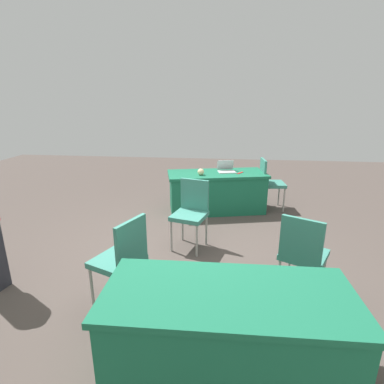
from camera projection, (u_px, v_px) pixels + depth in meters
name	position (u px, v px, depth m)	size (l,w,h in m)	color
ground_plane	(177.00, 260.00, 4.02)	(14.40, 14.40, 0.00)	#4C423D
table_foreground	(217.00, 192.00, 5.72)	(1.94, 1.16, 0.74)	#196647
table_mid_left	(227.00, 334.00, 2.26)	(1.83, 0.84, 0.74)	#196647
chair_tucked_left	(269.00, 180.00, 5.76)	(0.48, 0.48, 0.97)	#9E9993
chair_aisle	(303.00, 251.00, 3.14)	(0.59, 0.59, 0.94)	#9E9993
chair_by_pillar	(123.00, 257.00, 2.97)	(0.57, 0.57, 0.98)	#9E9993
chair_back_row	(191.00, 210.00, 4.25)	(0.54, 0.54, 0.97)	#9E9993
laptop_silver	(226.00, 170.00, 5.69)	(0.37, 0.36, 0.21)	silver
yarn_ball	(201.00, 172.00, 5.43)	(0.12, 0.12, 0.12)	beige
scissors_red	(240.00, 173.00, 5.59)	(0.18, 0.04, 0.01)	red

